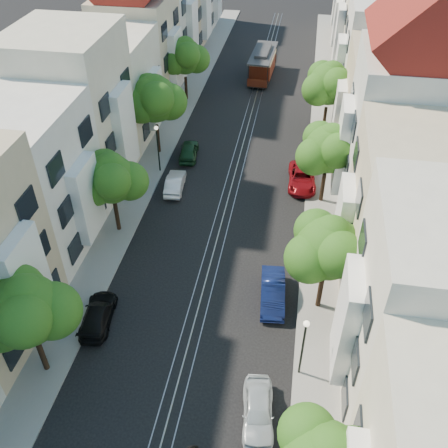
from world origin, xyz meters
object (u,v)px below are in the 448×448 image
at_px(tree_w_d, 185,57).
at_px(parked_car_w_mid, 175,183).
at_px(parked_car_w_near, 98,314).
at_px(tree_e_b, 329,249).
at_px(tree_e_d, 330,85).
at_px(tree_w_a, 27,312).
at_px(tree_w_c, 155,100).
at_px(lamp_east, 304,340).
at_px(tree_e_c, 329,150).
at_px(parked_car_e_mid, 273,292).
at_px(parked_car_w_far, 189,151).
at_px(parked_car_e_far, 302,178).
at_px(cable_car, 263,62).
at_px(lamp_west, 157,142).
at_px(tree_w_b, 111,180).
at_px(parked_car_e_near, 258,410).

relative_size(tree_w_d, parked_car_w_mid, 1.75).
bearing_deg(parked_car_w_near, tree_e_b, -172.48).
bearing_deg(tree_e_d, tree_e_b, -90.00).
bearing_deg(tree_e_d, tree_w_a, -116.41).
relative_size(tree_w_c, lamp_east, 1.71).
xyz_separation_m(tree_w_d, parked_car_w_near, (1.54, -30.32, -4.01)).
height_order(tree_e_b, lamp_east, tree_e_b).
height_order(tree_e_c, parked_car_e_mid, tree_e_c).
bearing_deg(tree_e_d, parked_car_w_near, -116.92).
relative_size(parked_car_e_mid, parked_car_w_far, 1.10).
distance_m(parked_car_e_far, parked_car_w_far, 10.34).
height_order(tree_e_b, tree_w_d, tree_e_b).
relative_size(cable_car, parked_car_w_near, 1.90).
height_order(parked_car_e_mid, parked_car_w_near, parked_car_e_mid).
distance_m(tree_e_c, parked_car_w_near, 19.66).
height_order(lamp_west, parked_car_e_mid, lamp_west).
xyz_separation_m(tree_w_c, cable_car, (7.22, 18.30, -3.33)).
distance_m(tree_w_c, parked_car_w_near, 19.90).
bearing_deg(tree_e_d, lamp_west, -146.50).
relative_size(tree_e_b, lamp_west, 1.61).
distance_m(parked_car_w_mid, parked_car_w_far, 5.00).
bearing_deg(tree_e_d, tree_w_b, -130.27).
bearing_deg(tree_w_c, parked_car_w_mid, -62.64).
bearing_deg(parked_car_e_far, lamp_east, -90.63).
xyz_separation_m(tree_e_d, lamp_west, (-13.56, -8.98, -2.02)).
relative_size(tree_e_b, tree_w_a, 1.00).
bearing_deg(parked_car_w_near, parked_car_w_mid, -101.86).
bearing_deg(cable_car, parked_car_e_near, -81.45).
distance_m(tree_e_b, tree_w_a, 16.01).
distance_m(lamp_east, parked_car_e_near, 4.12).
relative_size(tree_w_c, parked_car_e_near, 1.85).
height_order(parked_car_e_near, parked_car_w_mid, parked_car_e_near).
distance_m(parked_car_e_mid, parked_car_w_near, 10.56).
relative_size(lamp_west, parked_car_e_near, 1.08).
bearing_deg(cable_car, parked_car_w_mid, -98.05).
relative_size(tree_w_d, parked_car_w_far, 1.73).
height_order(tree_w_c, parked_car_e_mid, tree_w_c).
distance_m(tree_e_b, tree_e_d, 22.00).
distance_m(tree_w_d, parked_car_w_near, 30.63).
bearing_deg(tree_e_d, tree_w_c, -157.38).
bearing_deg(tree_w_a, tree_e_d, 63.59).
height_order(cable_car, parked_car_e_near, cable_car).
relative_size(tree_w_a, parked_car_w_mid, 1.79).
relative_size(tree_e_d, parked_car_e_near, 1.79).
height_order(tree_e_b, parked_car_w_far, tree_e_b).
relative_size(tree_e_c, tree_w_c, 0.92).
distance_m(lamp_west, cable_car, 22.24).
height_order(tree_e_c, parked_car_e_near, tree_e_c).
xyz_separation_m(tree_e_d, tree_w_b, (-14.40, -17.00, -0.47)).
bearing_deg(tree_e_b, parked_car_w_near, -165.51).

